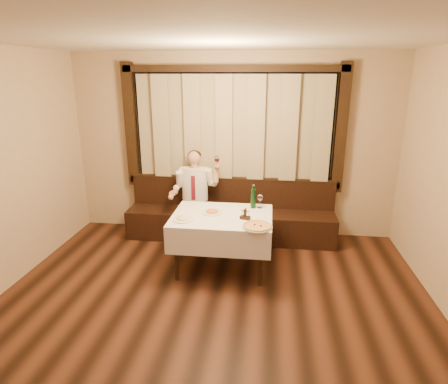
# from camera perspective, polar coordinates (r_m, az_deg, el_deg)

# --- Properties ---
(room) EXTENTS (5.01, 6.01, 2.81)m
(room) POSITION_cam_1_polar(r_m,az_deg,el_deg) (3.87, -1.72, 2.93)
(room) COLOR black
(room) RESTS_ON ground
(banquette) EXTENTS (3.20, 0.61, 0.94)m
(banquette) POSITION_cam_1_polar(r_m,az_deg,el_deg) (5.89, 0.99, -3.99)
(banquette) COLOR black
(banquette) RESTS_ON ground
(dining_table) EXTENTS (1.27, 0.97, 0.76)m
(dining_table) POSITION_cam_1_polar(r_m,az_deg,el_deg) (4.82, -0.30, -4.67)
(dining_table) COLOR black
(dining_table) RESTS_ON ground
(pizza) EXTENTS (0.36, 0.36, 0.04)m
(pizza) POSITION_cam_1_polar(r_m,az_deg,el_deg) (4.41, 5.08, -5.21)
(pizza) COLOR white
(pizza) RESTS_ON dining_table
(pasta_red) EXTENTS (0.26, 0.26, 0.09)m
(pasta_red) POSITION_cam_1_polar(r_m,az_deg,el_deg) (4.83, -1.82, -2.82)
(pasta_red) COLOR white
(pasta_red) RESTS_ON dining_table
(pasta_cream) EXTENTS (0.26, 0.26, 0.09)m
(pasta_cream) POSITION_cam_1_polar(r_m,az_deg,el_deg) (4.63, -6.25, -3.85)
(pasta_cream) COLOR white
(pasta_cream) RESTS_ON dining_table
(green_bottle) EXTENTS (0.07, 0.07, 0.32)m
(green_bottle) POSITION_cam_1_polar(r_m,az_deg,el_deg) (5.00, 4.49, -0.93)
(green_bottle) COLOR #0F481B
(green_bottle) RESTS_ON dining_table
(table_wine_glass) EXTENTS (0.07, 0.07, 0.19)m
(table_wine_glass) POSITION_cam_1_polar(r_m,az_deg,el_deg) (5.01, 5.51, -0.93)
(table_wine_glass) COLOR white
(table_wine_glass) RESTS_ON dining_table
(cruet_caddy) EXTENTS (0.14, 0.09, 0.13)m
(cruet_caddy) POSITION_cam_1_polar(r_m,az_deg,el_deg) (4.64, 3.23, -3.60)
(cruet_caddy) COLOR black
(cruet_caddy) RESTS_ON dining_table
(seated_man) EXTENTS (0.75, 0.56, 1.38)m
(seated_man) POSITION_cam_1_polar(r_m,az_deg,el_deg) (5.73, -4.54, 0.54)
(seated_man) COLOR black
(seated_man) RESTS_ON ground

